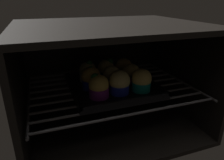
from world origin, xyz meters
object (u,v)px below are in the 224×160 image
at_px(muffin_row1_col1, 111,77).
at_px(muffin_row0_col2, 141,81).
at_px(muffin_row2_col2, 124,68).
at_px(muffin_row2_col1, 107,70).
at_px(muffin_row0_col0, 99,87).
at_px(muffin_row2_col0, 88,72).
at_px(muffin_row0_col1, 121,83).
at_px(baking_tray, 112,86).
at_px(muffin_row1_col2, 131,74).
at_px(muffin_row1_col0, 91,78).

bearing_deg(muffin_row1_col1, muffin_row0_col2, -45.13).
bearing_deg(muffin_row2_col2, muffin_row2_col1, 179.57).
relative_size(muffin_row0_col0, muffin_row2_col0, 0.98).
distance_m(muffin_row0_col2, muffin_row2_col1, 0.16).
bearing_deg(muffin_row0_col0, muffin_row2_col2, 44.99).
bearing_deg(muffin_row1_col1, muffin_row0_col1, -84.35).
distance_m(baking_tray, muffin_row1_col1, 0.04).
bearing_deg(muffin_row1_col2, muffin_row0_col1, -135.38).
relative_size(muffin_row2_col0, muffin_row2_col1, 0.99).
xyz_separation_m(muffin_row0_col2, muffin_row1_col2, (-0.00, 0.07, -0.00)).
bearing_deg(muffin_row2_col2, muffin_row1_col0, -154.99).
height_order(muffin_row1_col2, muffin_row2_col2, muffin_row2_col2).
bearing_deg(muffin_row2_col2, muffin_row2_col0, 178.22).
relative_size(muffin_row0_col2, muffin_row2_col1, 0.97).
bearing_deg(muffin_row0_col2, muffin_row2_col2, 91.03).
distance_m(muffin_row1_col2, muffin_row2_col0, 0.15).
distance_m(muffin_row2_col0, muffin_row2_col2, 0.14).
relative_size(muffin_row0_col1, muffin_row1_col0, 0.98).
bearing_deg(muffin_row2_col1, muffin_row1_col2, -46.98).
bearing_deg(baking_tray, muffin_row2_col1, 86.61).
bearing_deg(muffin_row1_col0, muffin_row2_col2, 25.01).
bearing_deg(muffin_row2_col1, baking_tray, -93.39).
xyz_separation_m(baking_tray, muffin_row0_col1, (0.00, -0.07, 0.04)).
height_order(baking_tray, muffin_row0_col1, muffin_row0_col1).
distance_m(baking_tray, muffin_row1_col2, 0.08).
distance_m(muffin_row1_col2, muffin_row2_col1, 0.10).
relative_size(muffin_row0_col1, muffin_row2_col2, 1.05).
height_order(muffin_row2_col1, muffin_row2_col2, muffin_row2_col1).
bearing_deg(muffin_row0_col0, muffin_row2_col0, 89.17).
relative_size(muffin_row0_col1, muffin_row1_col1, 1.11).
bearing_deg(muffin_row0_col1, muffin_row1_col0, 138.87).
distance_m(muffin_row0_col2, muffin_row1_col1, 0.11).
relative_size(baking_tray, muffin_row2_col0, 3.71).
bearing_deg(muffin_row0_col2, muffin_row1_col1, 134.87).
distance_m(muffin_row2_col0, muffin_row2_col1, 0.07).
height_order(baking_tray, muffin_row2_col1, muffin_row2_col1).
relative_size(muffin_row0_col0, muffin_row2_col1, 0.97).
xyz_separation_m(muffin_row0_col1, muffin_row2_col0, (-0.07, 0.14, -0.00)).
height_order(baking_tray, muffin_row0_col2, muffin_row0_col2).
distance_m(muffin_row0_col2, muffin_row2_col0, 0.20).
bearing_deg(muffin_row2_col2, baking_tray, -136.82).
height_order(muffin_row0_col2, muffin_row1_col2, muffin_row0_col2).
height_order(muffin_row1_col1, muffin_row1_col2, muffin_row1_col2).
xyz_separation_m(baking_tray, muffin_row1_col0, (-0.07, -0.00, 0.04)).
distance_m(muffin_row1_col1, muffin_row1_col2, 0.07).
distance_m(muffin_row0_col2, muffin_row1_col0, 0.16).
bearing_deg(baking_tray, muffin_row0_col0, -133.26).
distance_m(baking_tray, muffin_row2_col2, 0.10).
height_order(muffin_row0_col1, muffin_row2_col0, muffin_row2_col0).
bearing_deg(muffin_row2_col0, muffin_row0_col0, -90.83).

